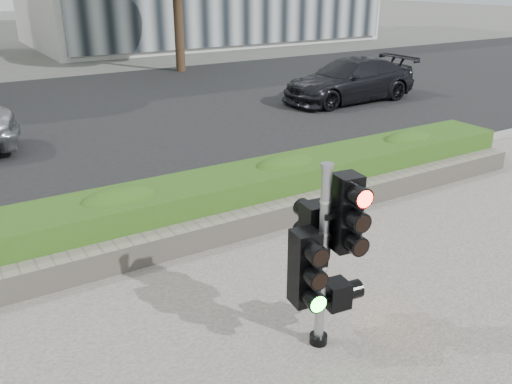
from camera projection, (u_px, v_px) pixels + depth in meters
ground at (303, 308)px, 6.07m from camera, size 120.00×120.00×0.00m
road at (74, 119)px, 13.97m from camera, size 60.00×13.00×0.02m
curb at (185, 208)px, 8.54m from camera, size 60.00×0.25×0.12m
stone_wall at (222, 229)px, 7.50m from camera, size 12.00×0.32×0.34m
hedge at (201, 202)px, 7.95m from camera, size 12.00×1.00×0.68m
traffic_signal at (324, 248)px, 5.10m from camera, size 0.68×0.52×1.91m
car_dark at (350, 80)px, 15.77m from camera, size 4.22×1.76×1.22m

